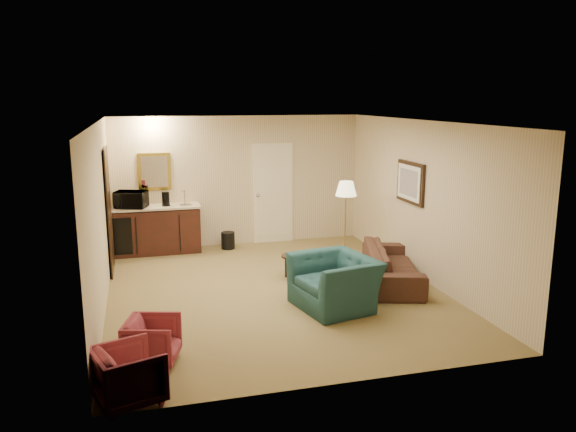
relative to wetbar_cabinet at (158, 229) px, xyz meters
name	(u,v)px	position (x,y,z in m)	size (l,w,h in m)	color
ground	(274,291)	(1.65, -2.72, -0.46)	(6.00, 6.00, 0.00)	olive
room_walls	(257,175)	(1.55, -1.95, 1.26)	(5.02, 6.01, 2.61)	beige
wetbar_cabinet	(158,229)	(0.00, 0.00, 0.00)	(1.64, 0.58, 0.92)	#3C1613
sofa	(392,259)	(3.60, -2.81, -0.07)	(2.00, 0.58, 0.78)	black
teal_armchair	(335,274)	(2.32, -3.62, 0.04)	(1.14, 0.74, 1.00)	#1B4145
rose_chair_near	(152,339)	(-0.25, -4.72, -0.17)	(0.57, 0.53, 0.58)	#973139
rose_chair_far	(129,372)	(-0.50, -5.52, -0.14)	(0.62, 0.58, 0.63)	#973139
coffee_table	(302,266)	(2.25, -2.20, -0.26)	(0.70, 0.47, 0.40)	black
floor_lamp	(345,220)	(3.35, -1.32, 0.27)	(0.39, 0.39, 1.46)	gold
waste_bin	(228,240)	(1.35, -0.07, -0.29)	(0.27, 0.27, 0.34)	black
microwave	(131,198)	(-0.46, -0.06, 0.65)	(0.57, 0.32, 0.39)	black
coffee_maker	(166,199)	(0.18, -0.03, 0.60)	(0.15, 0.15, 0.27)	black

